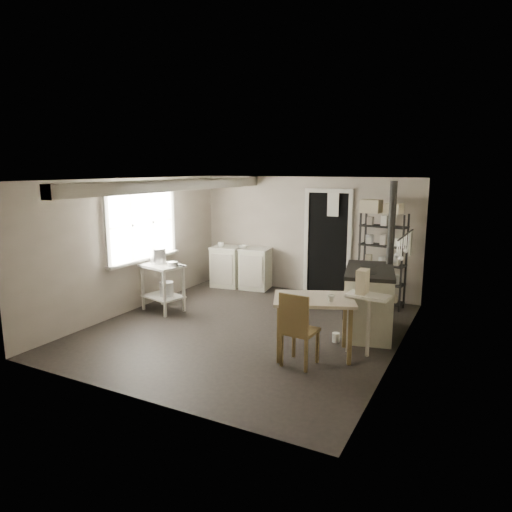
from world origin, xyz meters
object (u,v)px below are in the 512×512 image
at_px(work_table, 313,327).
at_px(flour_sack, 360,295).
at_px(stockpot, 158,257).
at_px(stove, 368,304).
at_px(shelf_rack, 383,255).
at_px(chair, 300,328).
at_px(base_cabinets, 241,266).
at_px(prep_table, 163,288).

distance_m(work_table, flour_sack, 2.35).
bearing_deg(stockpot, stove, 7.84).
xyz_separation_m(shelf_rack, chair, (-0.37, -2.97, -0.46)).
bearing_deg(base_cabinets, prep_table, -109.93).
bearing_deg(chair, shelf_rack, 87.11).
height_order(shelf_rack, stove, shelf_rack).
bearing_deg(shelf_rack, work_table, -90.96).
xyz_separation_m(shelf_rack, flour_sack, (-0.31, -0.24, -0.71)).
bearing_deg(work_table, stove, 69.44).
bearing_deg(chair, work_table, 88.27).
distance_m(base_cabinets, shelf_rack, 2.95).
height_order(prep_table, shelf_rack, shelf_rack).
height_order(base_cabinets, work_table, base_cabinets).
bearing_deg(prep_table, stove, 9.35).
xyz_separation_m(stove, chair, (-0.48, -1.56, 0.04)).
bearing_deg(flour_sack, base_cabinets, 173.19).
bearing_deg(base_cabinets, chair, -58.30).
height_order(prep_table, base_cabinets, base_cabinets).
distance_m(base_cabinets, chair, 3.96).
xyz_separation_m(stockpot, base_cabinets, (0.57, 1.97, -0.48)).
distance_m(base_cabinets, flour_sack, 2.62).
bearing_deg(stove, prep_table, 176.36).
relative_size(stove, work_table, 1.20).
relative_size(prep_table, flour_sack, 1.92).
xyz_separation_m(prep_table, shelf_rack, (3.33, 1.97, 0.55)).
bearing_deg(shelf_rack, base_cabinets, -174.97).
bearing_deg(stove, stockpot, 174.85).
distance_m(stockpot, shelf_rack, 3.96).
relative_size(stockpot, base_cabinets, 0.23).
height_order(prep_table, stove, stove).
relative_size(shelf_rack, chair, 1.75).
xyz_separation_m(stove, work_table, (-0.44, -1.19, -0.06)).
distance_m(prep_table, shelf_rack, 3.91).
distance_m(stockpot, stove, 3.66).
distance_m(prep_table, stove, 3.49).
bearing_deg(flour_sack, stockpot, -152.35).
relative_size(shelf_rack, flour_sack, 3.94).
bearing_deg(shelf_rack, flour_sack, -135.84).
xyz_separation_m(stove, flour_sack, (-0.43, 1.16, -0.20)).
distance_m(prep_table, stockpot, 0.56).
distance_m(base_cabinets, work_table, 3.71).
bearing_deg(shelf_rack, prep_table, -143.04).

